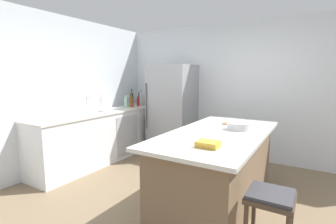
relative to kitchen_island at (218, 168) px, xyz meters
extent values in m
plane|color=#7A664C|center=(-0.35, -0.27, -0.47)|extent=(7.20, 7.20, 0.00)
cube|color=silver|center=(-0.35, 1.98, 0.83)|extent=(6.00, 0.10, 2.60)
cube|color=silver|center=(-2.80, -0.27, 0.83)|extent=(0.10, 6.00, 2.60)
cube|color=white|center=(-2.44, 0.45, -0.01)|extent=(0.63, 2.76, 0.91)
cube|color=silver|center=(-2.44, 0.45, 0.45)|extent=(0.66, 2.79, 0.03)
cube|color=#B2B5BA|center=(-2.12, 0.79, -0.01)|extent=(0.01, 0.60, 0.76)
cube|color=#7A6047|center=(0.00, 0.00, -0.03)|extent=(0.88, 1.98, 0.88)
cube|color=silver|center=(0.00, 0.00, 0.44)|extent=(1.04, 2.18, 0.04)
cube|color=#93969B|center=(-1.55, 1.56, 0.44)|extent=(0.84, 0.74, 1.81)
cylinder|color=#4C4C51|center=(-1.93, 1.16, 0.53)|extent=(0.02, 0.02, 0.91)
cylinder|color=#473828|center=(0.57, -0.65, -0.16)|extent=(0.04, 0.04, 0.61)
cube|color=#473828|center=(0.72, -0.80, 0.16)|extent=(0.36, 0.36, 0.04)
cube|color=#38383D|center=(0.72, -0.80, 0.19)|extent=(0.34, 0.34, 0.03)
cylinder|color=silver|center=(-2.50, 0.16, 0.48)|extent=(0.05, 0.05, 0.02)
cylinder|color=silver|center=(-2.50, 0.16, 0.63)|extent=(0.02, 0.02, 0.28)
cylinder|color=silver|center=(-2.44, 0.16, 0.75)|extent=(0.14, 0.02, 0.02)
cylinder|color=gray|center=(-2.43, 0.46, 0.48)|extent=(0.14, 0.14, 0.01)
cylinder|color=white|center=(-2.43, 0.46, 0.61)|extent=(0.11, 0.11, 0.26)
cylinder|color=gray|center=(-2.43, 0.46, 0.76)|extent=(0.02, 0.02, 0.04)
cylinder|color=olive|center=(-2.47, 1.72, 0.58)|extent=(0.06, 0.06, 0.22)
cylinder|color=olive|center=(-2.47, 1.72, 0.72)|extent=(0.02, 0.02, 0.06)
cylinder|color=black|center=(-2.47, 1.72, 0.76)|extent=(0.02, 0.02, 0.01)
cylinder|color=#5B3319|center=(-2.48, 1.64, 0.57)|extent=(0.07, 0.07, 0.21)
cylinder|color=#5B3319|center=(-2.48, 1.64, 0.71)|extent=(0.02, 0.02, 0.08)
cylinder|color=black|center=(-2.48, 1.64, 0.76)|extent=(0.03, 0.03, 0.01)
cylinder|color=silver|center=(-2.34, 1.53, 0.59)|extent=(0.07, 0.07, 0.24)
cylinder|color=silver|center=(-2.34, 1.53, 0.76)|extent=(0.03, 0.03, 0.09)
cylinder|color=black|center=(-2.34, 1.53, 0.81)|extent=(0.04, 0.04, 0.01)
cylinder|color=red|center=(-2.36, 1.45, 0.55)|extent=(0.06, 0.06, 0.16)
cylinder|color=red|center=(-2.36, 1.45, 0.65)|extent=(0.02, 0.02, 0.04)
cylinder|color=black|center=(-2.36, 1.45, 0.67)|extent=(0.02, 0.02, 0.01)
cylinder|color=#19381E|center=(-2.45, 1.35, 0.61)|extent=(0.07, 0.07, 0.28)
cylinder|color=#19381E|center=(-2.45, 1.35, 0.79)|extent=(0.03, 0.03, 0.09)
cylinder|color=black|center=(-2.45, 1.35, 0.84)|extent=(0.03, 0.03, 0.01)
cylinder|color=brown|center=(-2.38, 1.25, 0.57)|extent=(0.09, 0.09, 0.20)
cylinder|color=brown|center=(-2.38, 1.25, 0.70)|extent=(0.04, 0.04, 0.06)
cylinder|color=black|center=(-2.38, 1.25, 0.73)|extent=(0.04, 0.04, 0.01)
cylinder|color=#8CB79E|center=(-2.44, 1.15, 0.57)|extent=(0.08, 0.08, 0.20)
cylinder|color=#8CB79E|center=(-2.44, 1.15, 0.70)|extent=(0.04, 0.04, 0.06)
cylinder|color=black|center=(-2.44, 1.15, 0.74)|extent=(0.04, 0.04, 0.01)
cube|color=gold|center=(0.13, -0.67, 0.47)|extent=(0.21, 0.15, 0.03)
cube|color=gold|center=(0.13, -0.67, 0.50)|extent=(0.21, 0.17, 0.03)
cylinder|color=#B2B5BA|center=(0.16, 0.24, 0.50)|extent=(0.28, 0.28, 0.09)
cube|color=#9E7042|center=(0.03, 0.54, 0.47)|extent=(0.30, 0.20, 0.02)
camera|label=1|loc=(0.97, -2.80, 1.12)|focal=26.36mm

